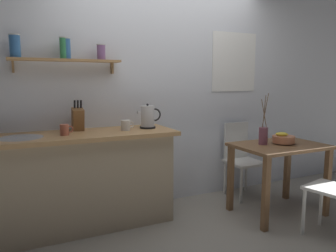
{
  "coord_description": "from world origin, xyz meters",
  "views": [
    {
      "loc": [
        -1.51,
        -2.75,
        1.42
      ],
      "look_at": [
        -0.1,
        0.25,
        0.95
      ],
      "focal_mm": 34.52,
      "sensor_mm": 36.0,
      "label": 1
    }
  ],
  "objects_px": {
    "twig_vase": "(263,135)",
    "coffee_mug_by_sink": "(65,130)",
    "dining_table": "(279,157)",
    "coffee_mug_spare": "(126,125)",
    "electric_kettle": "(148,117)",
    "knife_block": "(78,119)",
    "dining_chair_far": "(241,156)",
    "fruit_bowl": "(283,139)"
  },
  "relations": [
    {
      "from": "coffee_mug_by_sink",
      "to": "fruit_bowl",
      "type": "bearing_deg",
      "value": -12.44
    },
    {
      "from": "twig_vase",
      "to": "coffee_mug_spare",
      "type": "relative_size",
      "value": 3.95
    },
    {
      "from": "twig_vase",
      "to": "coffee_mug_by_sink",
      "type": "height_order",
      "value": "twig_vase"
    },
    {
      "from": "dining_chair_far",
      "to": "coffee_mug_spare",
      "type": "xyz_separation_m",
      "value": [
        -1.5,
        -0.11,
        0.49
      ]
    },
    {
      "from": "dining_table",
      "to": "electric_kettle",
      "type": "height_order",
      "value": "electric_kettle"
    },
    {
      "from": "dining_table",
      "to": "fruit_bowl",
      "type": "height_order",
      "value": "fruit_bowl"
    },
    {
      "from": "electric_kettle",
      "to": "coffee_mug_spare",
      "type": "distance_m",
      "value": 0.27
    },
    {
      "from": "fruit_bowl",
      "to": "knife_block",
      "type": "bearing_deg",
      "value": 161.05
    },
    {
      "from": "knife_block",
      "to": "coffee_mug_by_sink",
      "type": "relative_size",
      "value": 2.54
    },
    {
      "from": "dining_table",
      "to": "twig_vase",
      "type": "bearing_deg",
      "value": 156.78
    },
    {
      "from": "dining_chair_far",
      "to": "electric_kettle",
      "type": "distance_m",
      "value": 1.37
    },
    {
      "from": "dining_chair_far",
      "to": "twig_vase",
      "type": "distance_m",
      "value": 0.68
    },
    {
      "from": "dining_table",
      "to": "knife_block",
      "type": "relative_size",
      "value": 3.06
    },
    {
      "from": "dining_chair_far",
      "to": "electric_kettle",
      "type": "height_order",
      "value": "electric_kettle"
    },
    {
      "from": "knife_block",
      "to": "coffee_mug_spare",
      "type": "xyz_separation_m",
      "value": [
        0.43,
        -0.17,
        -0.07
      ]
    },
    {
      "from": "electric_kettle",
      "to": "dining_table",
      "type": "bearing_deg",
      "value": -24.09
    },
    {
      "from": "coffee_mug_by_sink",
      "to": "coffee_mug_spare",
      "type": "bearing_deg",
      "value": 3.9
    },
    {
      "from": "knife_block",
      "to": "coffee_mug_by_sink",
      "type": "height_order",
      "value": "knife_block"
    },
    {
      "from": "dining_table",
      "to": "coffee_mug_by_sink",
      "type": "bearing_deg",
      "value": 167.16
    },
    {
      "from": "fruit_bowl",
      "to": "coffee_mug_by_sink",
      "type": "distance_m",
      "value": 2.21
    },
    {
      "from": "fruit_bowl",
      "to": "coffee_mug_by_sink",
      "type": "relative_size",
      "value": 1.94
    },
    {
      "from": "coffee_mug_by_sink",
      "to": "electric_kettle",
      "type": "bearing_deg",
      "value": 5.8
    },
    {
      "from": "knife_block",
      "to": "coffee_mug_spare",
      "type": "distance_m",
      "value": 0.47
    },
    {
      "from": "electric_kettle",
      "to": "coffee_mug_spare",
      "type": "relative_size",
      "value": 1.88
    },
    {
      "from": "fruit_bowl",
      "to": "electric_kettle",
      "type": "xyz_separation_m",
      "value": [
        -1.31,
        0.56,
        0.24
      ]
    },
    {
      "from": "dining_table",
      "to": "twig_vase",
      "type": "xyz_separation_m",
      "value": [
        -0.16,
        0.07,
        0.24
      ]
    },
    {
      "from": "dining_chair_far",
      "to": "knife_block",
      "type": "distance_m",
      "value": 2.01
    },
    {
      "from": "coffee_mug_by_sink",
      "to": "coffee_mug_spare",
      "type": "distance_m",
      "value": 0.59
    },
    {
      "from": "twig_vase",
      "to": "coffee_mug_by_sink",
      "type": "xyz_separation_m",
      "value": [
        -1.94,
        0.41,
        0.13
      ]
    },
    {
      "from": "dining_table",
      "to": "coffee_mug_by_sink",
      "type": "distance_m",
      "value": 2.18
    },
    {
      "from": "electric_kettle",
      "to": "knife_block",
      "type": "xyz_separation_m",
      "value": [
        -0.69,
        0.13,
        0.0
      ]
    },
    {
      "from": "fruit_bowl",
      "to": "dining_chair_far",
      "type": "bearing_deg",
      "value": 95.89
    },
    {
      "from": "knife_block",
      "to": "dining_chair_far",
      "type": "bearing_deg",
      "value": -1.91
    },
    {
      "from": "dining_table",
      "to": "coffee_mug_spare",
      "type": "height_order",
      "value": "coffee_mug_spare"
    },
    {
      "from": "dining_table",
      "to": "dining_chair_far",
      "type": "distance_m",
      "value": 0.64
    },
    {
      "from": "knife_block",
      "to": "coffee_mug_by_sink",
      "type": "bearing_deg",
      "value": -125.85
    },
    {
      "from": "dining_table",
      "to": "electric_kettle",
      "type": "xyz_separation_m",
      "value": [
        -1.26,
        0.56,
        0.43
      ]
    },
    {
      "from": "fruit_bowl",
      "to": "knife_block",
      "type": "relative_size",
      "value": 0.76
    },
    {
      "from": "dining_chair_far",
      "to": "fruit_bowl",
      "type": "relative_size",
      "value": 3.9
    },
    {
      "from": "coffee_mug_by_sink",
      "to": "dining_table",
      "type": "bearing_deg",
      "value": -12.84
    },
    {
      "from": "dining_table",
      "to": "coffee_mug_spare",
      "type": "xyz_separation_m",
      "value": [
        -1.51,
        0.52,
        0.36
      ]
    },
    {
      "from": "electric_kettle",
      "to": "coffee_mug_by_sink",
      "type": "distance_m",
      "value": 0.85
    }
  ]
}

